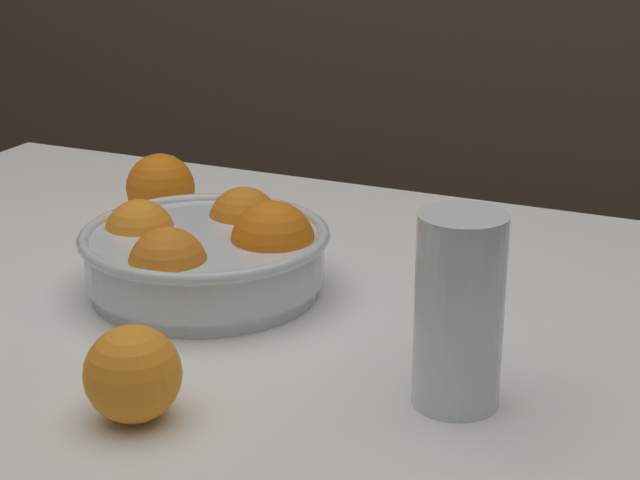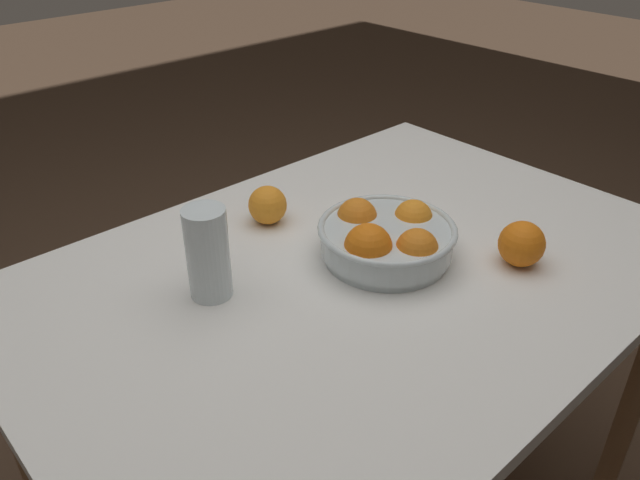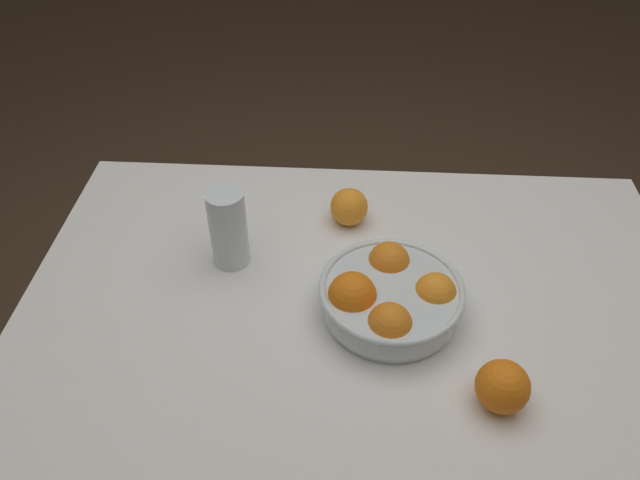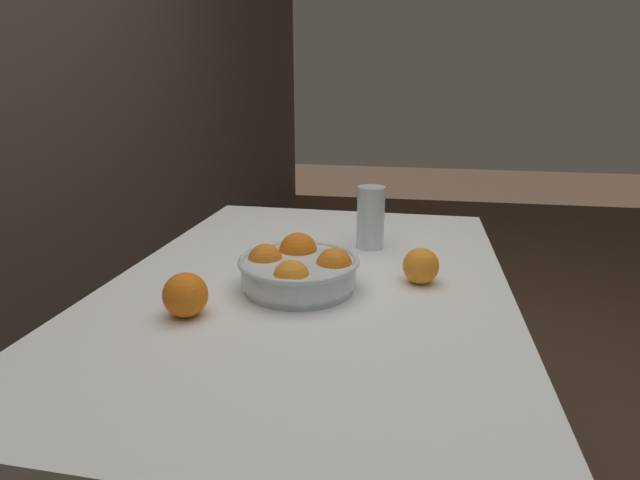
{
  "view_description": "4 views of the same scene",
  "coord_description": "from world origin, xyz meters",
  "views": [
    {
      "loc": [
        0.46,
        -0.85,
        1.14
      ],
      "look_at": [
        0.09,
        -0.03,
        0.82
      ],
      "focal_mm": 60.0,
      "sensor_mm": 36.0,
      "label": 1
    },
    {
      "loc": [
        0.68,
        0.64,
        1.35
      ],
      "look_at": [
        0.08,
        -0.02,
        0.8
      ],
      "focal_mm": 35.0,
      "sensor_mm": 36.0,
      "label": 2
    },
    {
      "loc": [
        0.02,
        0.75,
        1.55
      ],
      "look_at": [
        0.07,
        -0.08,
        0.82
      ],
      "focal_mm": 35.0,
      "sensor_mm": 36.0,
      "label": 3
    },
    {
      "loc": [
        -0.99,
        -0.21,
        1.14
      ],
      "look_at": [
        0.07,
        -0.01,
        0.8
      ],
      "focal_mm": 28.0,
      "sensor_mm": 36.0,
      "label": 4
    }
  ],
  "objects": [
    {
      "name": "dining_table",
      "position": [
        0.0,
        0.0,
        0.65
      ],
      "size": [
        1.21,
        0.84,
        0.73
      ],
      "color": "white",
      "rests_on": "ground_plane"
    },
    {
      "name": "fruit_bowl",
      "position": [
        -0.05,
        0.01,
        0.77
      ],
      "size": [
        0.25,
        0.25,
        0.1
      ],
      "color": "silver",
      "rests_on": "dining_table"
    },
    {
      "name": "juice_glass",
      "position": [
        0.24,
        -0.11,
        0.8
      ],
      "size": [
        0.07,
        0.07,
        0.16
      ],
      "color": "#F4A314",
      "rests_on": "dining_table"
    },
    {
      "name": "orange_loose_front",
      "position": [
        0.02,
        -0.24,
        0.77
      ],
      "size": [
        0.08,
        0.08,
        0.08
      ],
      "primitive_type": "sphere",
      "color": "orange",
      "rests_on": "dining_table"
    },
    {
      "name": "orange_loose_near_bowl",
      "position": [
        -0.22,
        0.18,
        0.77
      ],
      "size": [
        0.08,
        0.08,
        0.08
      ],
      "primitive_type": "sphere",
      "color": "orange",
      "rests_on": "dining_table"
    }
  ]
}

